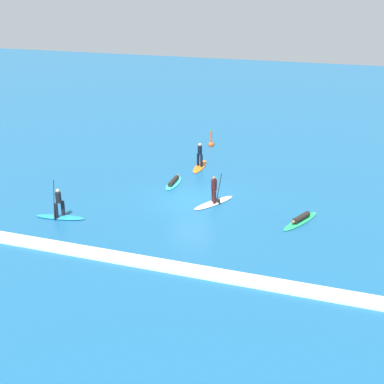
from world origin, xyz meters
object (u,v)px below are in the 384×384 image
surfer_on_green_board (301,220)px  surfer_on_blue_board (60,211)px  surfer_on_white_board (214,197)px  surfer_on_teal_board (174,182)px  marker_buoy (211,143)px  surfer_on_orange_board (200,161)px

surfer_on_green_board → surfer_on_blue_board: surfer_on_blue_board is taller
surfer_on_blue_board → surfer_on_white_board: surfer_on_blue_board is taller
surfer_on_teal_board → surfer_on_blue_board: (-4.13, -7.06, 0.28)m
marker_buoy → surfer_on_green_board: bearing=-53.8°
surfer_on_green_board → surfer_on_teal_board: size_ratio=1.25×
surfer_on_blue_board → marker_buoy: surfer_on_blue_board is taller
surfer_on_blue_board → surfer_on_orange_board: bearing=-123.1°
surfer_on_orange_board → marker_buoy: bearing=4.3°
surfer_on_white_board → surfer_on_orange_board: bearing=54.2°
surfer_on_orange_board → surfer_on_green_board: surfer_on_orange_board is taller
surfer_on_green_board → surfer_on_orange_board: bearing=-106.9°
surfer_on_teal_board → surfer_on_blue_board: bearing=146.9°
marker_buoy → surfer_on_white_board: bearing=-72.2°
surfer_on_orange_board → surfer_on_blue_board: bearing=152.6°
surfer_on_green_board → surfer_on_teal_board: (-8.70, 3.22, -0.01)m
surfer_on_teal_board → surfer_on_white_board: size_ratio=0.85×
surfer_on_green_board → marker_buoy: marker_buoy is taller
surfer_on_green_board → surfer_on_white_board: size_ratio=1.06×
surfer_on_orange_board → surfer_on_green_board: size_ratio=0.91×
surfer_on_white_board → marker_buoy: (-3.58, 11.17, -0.21)m
surfer_on_green_board → surfer_on_blue_board: size_ratio=1.11×
surfer_on_orange_board → surfer_on_teal_board: size_ratio=1.14×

